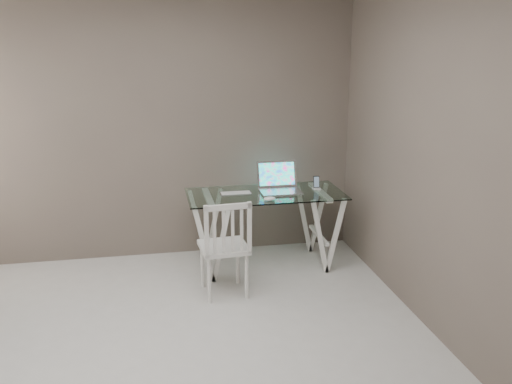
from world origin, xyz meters
The scene contains 7 objects.
room centered at (-0.06, 0.02, 1.72)m, with size 4.50×4.52×2.71m.
desk centered at (1.00, 1.73, 0.38)m, with size 1.50×0.70×0.75m.
chair centered at (0.52, 1.12, 0.49)m, with size 0.43×0.43×0.89m.
laptop centered at (1.15, 1.80, 0.81)m, with size 0.39×0.35×0.27m.
keyboard centered at (0.72, 1.77, 0.75)m, with size 0.31×0.13×0.01m, color silver.
mouse centered at (0.99, 1.48, 0.76)m, with size 0.11×0.07×0.04m, color white.
phone_dock centered at (1.53, 1.77, 0.78)m, with size 0.07×0.07×0.13m.
Camera 1 is at (-0.10, -3.43, 2.25)m, focal length 40.00 mm.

